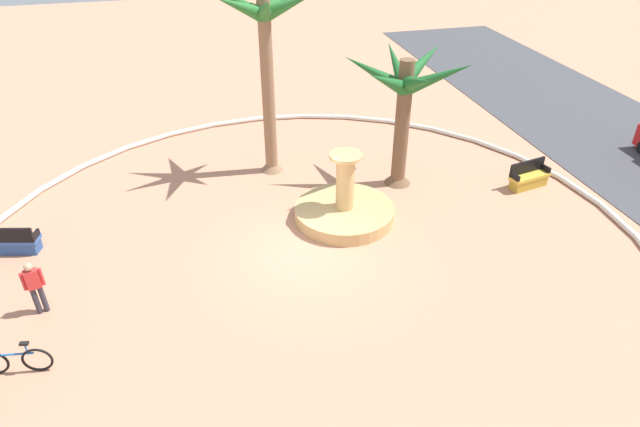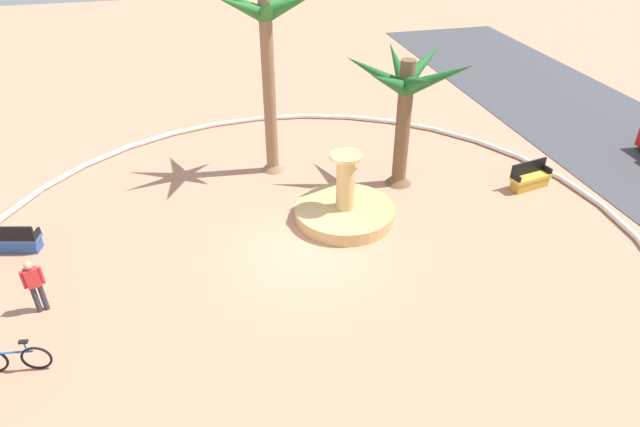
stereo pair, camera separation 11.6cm
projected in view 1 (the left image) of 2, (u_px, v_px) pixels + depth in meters
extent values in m
plane|color=tan|center=(309.00, 250.00, 17.25)|extent=(80.00, 80.00, 0.00)
torus|color=silver|center=(309.00, 247.00, 17.19)|extent=(21.28, 21.28, 0.20)
cylinder|color=tan|center=(344.00, 213.00, 18.65)|extent=(3.37, 3.37, 0.45)
cylinder|color=#19567F|center=(344.00, 214.00, 18.67)|extent=(2.97, 2.97, 0.34)
cylinder|color=tan|center=(345.00, 183.00, 18.02)|extent=(0.61, 0.61, 1.86)
cylinder|color=#E0B370|center=(346.00, 156.00, 17.49)|extent=(1.08, 1.08, 0.12)
cylinder|color=#8E6B4C|center=(268.00, 88.00, 19.93)|extent=(0.47, 0.47, 6.68)
cone|color=#8E6B4C|center=(272.00, 164.00, 21.59)|extent=(0.89, 0.89, 0.50)
cone|color=#28702D|center=(266.00, 9.00, 17.59)|extent=(2.05, 0.68, 1.28)
cone|color=#28702D|center=(288.00, 5.00, 18.10)|extent=(1.56, 1.99, 1.29)
cone|color=#28702D|center=(238.00, 2.00, 18.52)|extent=(1.42, 2.04, 1.33)
cone|color=#28702D|center=(240.00, 7.00, 17.88)|extent=(1.31, 2.07, 1.30)
cylinder|color=brown|center=(402.00, 125.00, 19.59)|extent=(0.53, 0.53, 4.70)
cone|color=brown|center=(398.00, 177.00, 20.72)|extent=(1.00, 1.00, 0.50)
cone|color=#1E6028|center=(418.00, 83.00, 17.64)|extent=(2.42, 0.69, 1.37)
cone|color=#1E6028|center=(438.00, 77.00, 18.36)|extent=(1.64, 2.34, 1.51)
cone|color=#1E6028|center=(423.00, 61.00, 19.25)|extent=(1.93, 2.25, 1.21)
cone|color=#1E6028|center=(396.00, 65.00, 19.47)|extent=(2.38, 0.66, 1.53)
cone|color=#1E6028|center=(375.00, 73.00, 18.74)|extent=(1.44, 2.39, 1.52)
cone|color=#1E6028|center=(389.00, 82.00, 17.91)|extent=(1.84, 2.24, 1.52)
cube|color=#335BA8|center=(12.00, 239.00, 16.94)|extent=(0.86, 1.67, 0.12)
cube|color=black|center=(6.00, 235.00, 16.60)|extent=(0.46, 1.57, 0.50)
cube|color=#2B4E8F|center=(15.00, 246.00, 17.07)|extent=(0.79, 1.54, 0.39)
cube|color=black|center=(36.00, 236.00, 16.87)|extent=(0.46, 0.18, 0.24)
cube|color=gold|center=(530.00, 176.00, 20.34)|extent=(0.82, 1.67, 0.12)
cube|color=black|center=(527.00, 167.00, 20.34)|extent=(0.41, 1.58, 0.50)
cube|color=gold|center=(528.00, 182.00, 20.48)|extent=(0.75, 1.54, 0.39)
cube|color=black|center=(546.00, 169.00, 20.54)|extent=(0.46, 0.17, 0.24)
cube|color=black|center=(515.00, 177.00, 19.99)|extent=(0.46, 0.17, 0.24)
torus|color=black|center=(37.00, 360.00, 12.95)|extent=(0.17, 0.72, 0.72)
cylinder|color=#1E66B2|center=(12.00, 354.00, 12.79)|extent=(0.19, 0.95, 0.05)
cylinder|color=#1E66B2|center=(26.00, 349.00, 12.74)|extent=(0.04, 0.04, 0.30)
cube|color=black|center=(24.00, 344.00, 12.64)|extent=(0.13, 0.21, 0.06)
cylinder|color=#33333D|center=(36.00, 301.00, 14.61)|extent=(0.14, 0.14, 0.84)
cylinder|color=#33333D|center=(43.00, 298.00, 14.69)|extent=(0.14, 0.14, 0.84)
cube|color=red|center=(32.00, 279.00, 14.27)|extent=(0.28, 0.38, 0.56)
sphere|color=tan|center=(28.00, 267.00, 14.06)|extent=(0.22, 0.22, 0.22)
cylinder|color=red|center=(23.00, 282.00, 14.18)|extent=(0.09, 0.09, 0.53)
cylinder|color=red|center=(42.00, 277.00, 14.36)|extent=(0.09, 0.09, 0.53)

